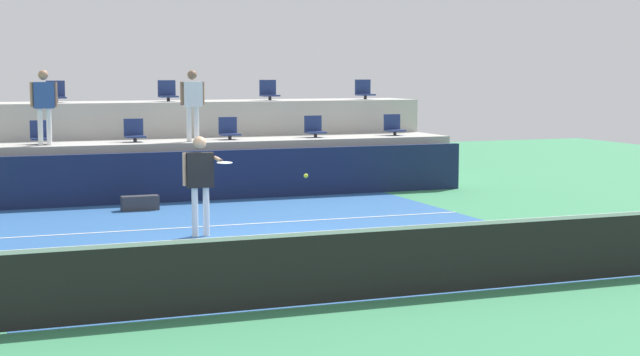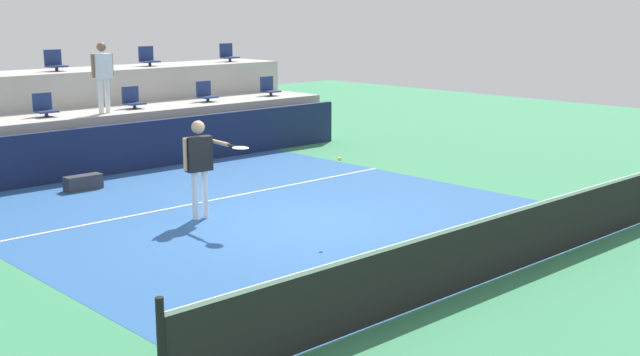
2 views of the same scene
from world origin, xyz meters
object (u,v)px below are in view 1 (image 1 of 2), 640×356
(stadium_chair_lower_mid_left, at_px, (134,132))
(stadium_chair_upper_right, at_px, (269,92))
(stadium_chair_upper_far_right, at_px, (364,91))
(equipment_bag, at_px, (140,203))
(stadium_chair_lower_left, at_px, (41,134))
(stadium_chair_lower_far_right, at_px, (394,127))
(stadium_chair_lower_right, at_px, (314,128))
(stadium_chair_upper_center, at_px, (168,93))
(spectator_in_white, at_px, (192,99))
(stadium_chair_upper_left, at_px, (56,94))
(tennis_ball, at_px, (306,176))
(tennis_player, at_px, (201,175))
(spectator_leaning_on_rail, at_px, (44,100))
(stadium_chair_lower_mid_right, at_px, (229,130))

(stadium_chair_lower_mid_left, height_order, stadium_chair_upper_right, stadium_chair_upper_right)
(stadium_chair_upper_far_right, xyz_separation_m, equipment_bag, (-6.75, -4.07, -2.16))
(stadium_chair_lower_left, xyz_separation_m, stadium_chair_lower_far_right, (8.52, 0.00, 0.00))
(stadium_chair_lower_right, bearing_deg, stadium_chair_upper_right, 107.69)
(stadium_chair_upper_center, height_order, equipment_bag, stadium_chair_upper_center)
(stadium_chair_upper_right, bearing_deg, stadium_chair_lower_right, -72.31)
(spectator_in_white, bearing_deg, stadium_chair_lower_mid_left, 163.12)
(stadium_chair_upper_left, bearing_deg, stadium_chair_lower_far_right, -12.70)
(stadium_chair_lower_mid_left, xyz_separation_m, stadium_chair_lower_right, (4.35, 0.00, 0.00))
(tennis_ball, bearing_deg, tennis_player, 114.98)
(stadium_chair_lower_mid_left, relative_size, tennis_ball, 7.65)
(stadium_chair_lower_far_right, bearing_deg, stadium_chair_lower_mid_left, 180.00)
(stadium_chair_lower_right, bearing_deg, stadium_chair_lower_left, 180.00)
(stadium_chair_upper_far_right, relative_size, spectator_in_white, 0.32)
(stadium_chair_lower_left, distance_m, spectator_in_white, 3.42)
(stadium_chair_lower_left, xyz_separation_m, stadium_chair_lower_right, (6.40, 0.00, 0.00))
(spectator_leaning_on_rail, xyz_separation_m, equipment_bag, (1.68, -1.89, -2.07))
(stadium_chair_upper_left, distance_m, stadium_chair_upper_center, 2.68)
(spectator_leaning_on_rail, bearing_deg, stadium_chair_lower_far_right, 2.60)
(stadium_chair_lower_mid_left, distance_m, stadium_chair_upper_right, 4.27)
(equipment_bag, bearing_deg, stadium_chair_upper_center, 70.20)
(stadium_chair_lower_right, xyz_separation_m, stadium_chair_upper_right, (-0.57, 1.80, 0.85))
(stadium_chair_lower_left, relative_size, tennis_ball, 7.65)
(stadium_chair_upper_right, height_order, stadium_chair_upper_far_right, same)
(tennis_player, bearing_deg, stadium_chair_lower_right, 53.98)
(stadium_chair_lower_left, bearing_deg, stadium_chair_upper_far_right, 11.97)
(stadium_chair_lower_right, relative_size, tennis_ball, 7.65)
(stadium_chair_upper_far_right, xyz_separation_m, spectator_leaning_on_rail, (-8.43, -2.18, -0.10))
(stadium_chair_lower_mid_left, distance_m, stadium_chair_upper_center, 2.30)
(stadium_chair_upper_left, bearing_deg, stadium_chair_upper_far_right, 0.00)
(stadium_chair_upper_right, relative_size, spectator_in_white, 0.32)
(stadium_chair_upper_right, bearing_deg, stadium_chair_upper_far_right, 0.00)
(stadium_chair_upper_far_right, xyz_separation_m, tennis_ball, (-5.25, -9.97, -1.07))
(stadium_chair_lower_far_right, height_order, equipment_bag, stadium_chair_lower_far_right)
(stadium_chair_upper_left, height_order, stadium_chair_upper_right, same)
(stadium_chair_upper_left, bearing_deg, stadium_chair_lower_right, -17.03)
(spectator_leaning_on_rail, bearing_deg, equipment_bag, -48.36)
(stadium_chair_lower_right, xyz_separation_m, spectator_leaning_on_rail, (-6.35, -0.38, 0.75))
(stadium_chair_lower_mid_left, bearing_deg, stadium_chair_upper_center, 57.33)
(stadium_chair_lower_mid_left, xyz_separation_m, spectator_leaning_on_rail, (-1.99, -0.38, 0.75))
(stadium_chair_upper_center, bearing_deg, stadium_chair_lower_far_right, -18.71)
(equipment_bag, bearing_deg, tennis_player, -83.38)
(stadium_chair_upper_left, bearing_deg, tennis_ball, -74.81)
(stadium_chair_upper_center, xyz_separation_m, equipment_bag, (-1.47, -4.07, -2.16))
(stadium_chair_upper_left, xyz_separation_m, equipment_bag, (1.21, -4.07, -2.16))
(stadium_chair_lower_right, height_order, stadium_chair_upper_far_right, stadium_chair_upper_far_right)
(stadium_chair_lower_left, distance_m, stadium_chair_lower_mid_right, 4.26)
(tennis_player, bearing_deg, stadium_chair_upper_left, 101.99)
(spectator_in_white, bearing_deg, stadium_chair_upper_left, 141.92)
(stadium_chair_upper_right, xyz_separation_m, spectator_leaning_on_rail, (-5.77, -2.18, -0.10))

